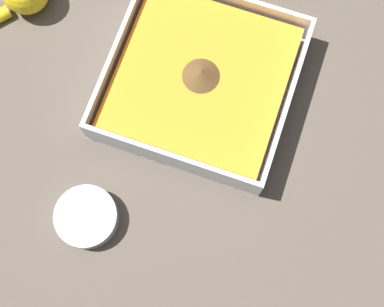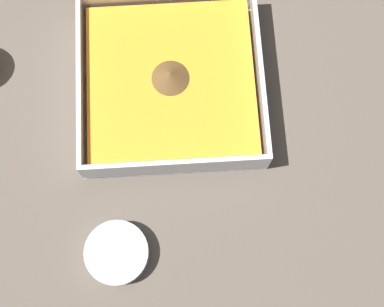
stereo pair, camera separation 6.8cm
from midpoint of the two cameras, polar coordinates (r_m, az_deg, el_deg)
The scene contains 3 objects.
ground_plane at distance 0.74m, azimuth -6.92°, elevation 5.30°, with size 4.00×4.00×0.00m, color brown.
square_dish at distance 0.72m, azimuth -4.93°, elevation 6.95°, with size 0.24×0.24×0.06m.
spice_bowl at distance 0.69m, azimuth -10.80°, elevation -10.93°, with size 0.08×0.08×0.03m.
Camera 2 is at (0.26, 0.04, 0.69)m, focal length 50.00 mm.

